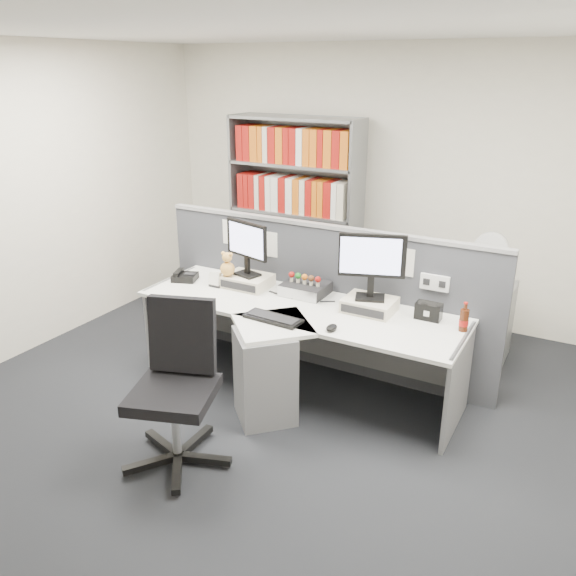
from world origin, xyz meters
The scene contains 21 objects.
ground centered at (0.00, 0.00, 0.00)m, with size 5.50×5.50×0.00m, color #25262B.
room_shell centered at (0.00, 0.00, 1.79)m, with size 5.04×5.54×2.72m.
partition centered at (0.00, 1.25, 0.65)m, with size 3.00×0.08×1.27m.
desk centered at (0.00, 0.60, 0.46)m, with size 2.60×1.20×0.72m.
monitor_riser_left centered at (-0.57, 0.98, 0.77)m, with size 0.38×0.31×0.10m.
monitor_riser_right centered at (0.53, 0.98, 0.77)m, with size 0.38×0.31×0.10m.
monitor_left centered at (-0.57, 0.98, 1.10)m, with size 0.44×0.19×0.46m.
monitor_right centered at (0.53, 0.98, 1.12)m, with size 0.48×0.22×0.51m.
desktop_pc centered at (-0.06, 1.06, 0.77)m, with size 0.35×0.31×0.09m.
figurines centered at (-0.06, 1.04, 0.86)m, with size 0.29×0.05×0.09m.
keyboard centered at (-0.03, 0.48, 0.73)m, with size 0.45×0.19×0.03m.
mouse centered at (0.42, 0.52, 0.74)m, with size 0.07×0.11×0.04m, color black.
desk_phone centered at (-1.14, 0.84, 0.75)m, with size 0.25×0.24×0.09m.
desk_calendar centered at (-0.81, 0.85, 0.77)m, with size 0.11×0.08×0.13m.
plush_toy centered at (-0.71, 0.89, 0.91)m, with size 0.12×0.12×0.21m.
speaker centered at (0.97, 1.05, 0.78)m, with size 0.19×0.10×0.13m, color black.
cola_bottle centered at (1.24, 0.96, 0.80)m, with size 0.07×0.07×0.22m.
shelving_unit centered at (-0.90, 2.44, 0.98)m, with size 1.41×0.40×2.00m.
filing_cabinet centered at (1.20, 1.99, 0.35)m, with size 0.45×0.61×0.70m.
desk_fan centered at (1.20, 1.99, 1.00)m, with size 0.29×0.17×0.48m.
office_chair centered at (-0.26, -0.37, 0.57)m, with size 0.71×0.69×1.07m.
Camera 1 is at (1.97, -2.93, 2.48)m, focal length 36.58 mm.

